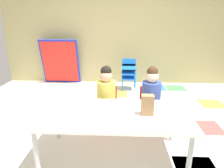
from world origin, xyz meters
name	(u,v)px	position (x,y,z in m)	size (l,w,h in m)	color
ground_plane	(115,126)	(0.01, 0.00, -0.01)	(5.53, 4.48, 0.02)	silver
back_wall	(118,33)	(0.00, 2.24, 1.21)	(5.53, 0.10, 2.42)	tan
craft_table	(113,117)	(0.01, -0.70, 0.50)	(1.65, 0.80, 0.54)	white
seated_child_near_camera	(106,92)	(-0.12, -0.07, 0.55)	(0.32, 0.31, 0.92)	red
seated_child_middle_seat	(151,93)	(0.50, -0.07, 0.55)	(0.32, 0.31, 0.92)	red
kid_chair_blue_stack	(129,72)	(0.26, 1.71, 0.40)	(0.32, 0.30, 0.68)	blue
folded_activity_table	(60,62)	(-1.39, 2.04, 0.54)	(0.90, 0.29, 1.09)	#1E33BF
paper_bag_brown	(147,105)	(0.37, -0.72, 0.65)	(0.13, 0.09, 0.22)	#9E754C
paper_plate_near_edge	(126,109)	(0.15, -0.61, 0.55)	(0.18, 0.18, 0.01)	white
donut_powdered_on_plate	(126,108)	(0.15, -0.61, 0.57)	(0.11, 0.11, 0.03)	white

